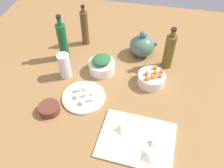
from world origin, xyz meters
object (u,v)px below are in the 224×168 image
Objects in this scene: bowl_small_side at (49,109)px; bottle_0 at (63,41)px; cutting_board at (137,140)px; bowl_greens at (102,67)px; drinking_glass_0 at (64,66)px; bowl_carrots at (151,79)px; bottle_1 at (169,51)px; bottle_2 at (85,28)px; plate_tofu at (84,97)px; teapot at (142,45)px.

bowl_small_side is 41.62cm from bottle_0.
cutting_board is at bearing -9.67° from bowl_small_side.
bowl_greens is 1.00× the size of drinking_glass_0.
bottle_1 is at bearing 64.51° from bowl_carrots.
bottle_0 is 59.70cm from bottle_1.
bottle_2 is 31.53cm from drinking_glass_0.
bowl_greens reaches higher than plate_tofu.
plate_tofu is at bearing -44.07° from drinking_glass_0.
bottle_2 is at bearing 122.88° from cutting_board.
bottle_1 reaches higher than plate_tofu.
bowl_small_side is (-18.00, -32.76, -1.19)cm from bowl_greens.
plate_tofu is 52.75cm from bottle_1.
teapot is at bearing -6.47° from bottle_2.
plate_tofu is 36.53cm from bottle_0.
bottle_0 reaches higher than plate_tofu.
bowl_greens is at bearing -16.58° from bottle_0.
teapot is 0.58× the size of bottle_0.
drinking_glass_0 is at bearing -94.57° from bottle_2.
bowl_greens reaches higher than bowl_carrots.
drinking_glass_0 is (-43.63, 32.50, 6.71)cm from cutting_board.
teapot reaches higher than plate_tofu.
plate_tofu is 1.34× the size of teapot.
plate_tofu reaches higher than cutting_board.
bottle_1 reaches higher than drinking_glass_0.
drinking_glass_0 is at bearing -144.98° from teapot.
bottle_2 reaches higher than teapot.
bottle_2 is (-41.14, 63.64, 10.92)cm from cutting_board.
plate_tofu is 1.52× the size of drinking_glass_0.
bowl_carrots is at bearing 85.55° from cutting_board.
bottle_2 is at bearing 104.63° from plate_tofu.
teapot reaches higher than bowl_greens.
bottle_0 reaches higher than bowl_small_side.
teapot is 0.65× the size of bottle_1.
plate_tofu is 21.94cm from bowl_greens.
bottle_2 is at bearing 148.17° from bowl_carrots.
bowl_carrots is at bearing -11.87° from bottle_0.
cutting_board is 47.38cm from bowl_greens.
bowl_greens is at bearing -55.72° from bottle_2.
cutting_board is at bearing -85.18° from teapot.
bottle_2 is (1.95, 56.30, 9.48)cm from bowl_small_side.
bottle_0 reaches higher than bowl_greens.
teapot reaches higher than drinking_glass_0.
teapot is (24.40, 40.81, 5.90)cm from plate_tofu.
cutting_board is 1.29× the size of bottle_1.
bowl_carrots is 18.98cm from bottle_1.
plate_tofu is at bearing -120.88° from teapot.
bowl_small_side is 25.71cm from drinking_glass_0.
drinking_glass_0 is at bearing -69.27° from bottle_0.
teapot is 1.13× the size of drinking_glass_0.
bottle_2 reaches higher than bottle_1.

